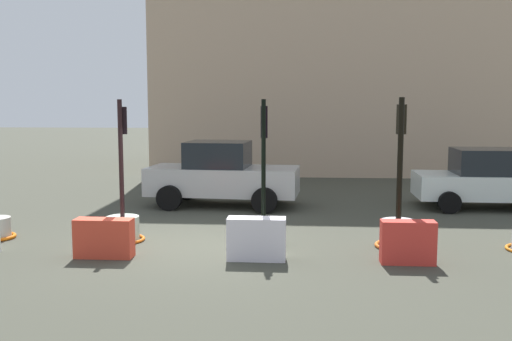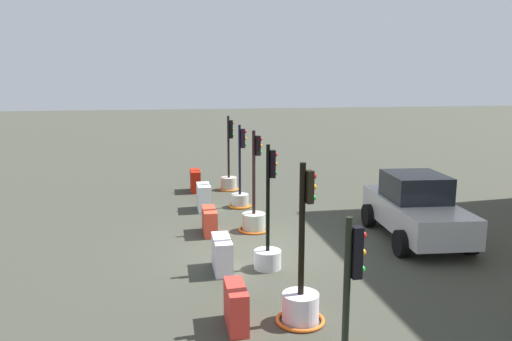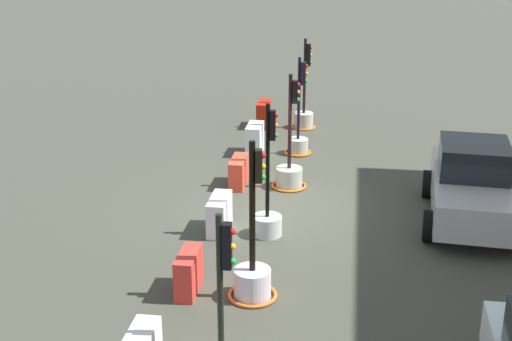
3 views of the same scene
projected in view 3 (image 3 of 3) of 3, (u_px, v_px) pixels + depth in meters
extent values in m
plane|color=#3D3E33|center=(270.00, 208.00, 17.60)|extent=(120.00, 120.00, 0.00)
cylinder|color=#BBAF9F|center=(304.00, 120.00, 24.27)|extent=(0.66, 0.66, 0.53)
cylinder|color=black|center=(305.00, 76.00, 23.75)|extent=(0.10, 0.10, 2.55)
cube|color=black|center=(309.00, 55.00, 23.49)|extent=(0.14, 0.13, 0.75)
sphere|color=red|center=(311.00, 48.00, 23.40)|extent=(0.09, 0.09, 0.09)
sphere|color=orange|center=(311.00, 55.00, 23.48)|extent=(0.09, 0.09, 0.09)
sphere|color=green|center=(311.00, 62.00, 23.56)|extent=(0.09, 0.09, 0.09)
torus|color=orange|center=(303.00, 127.00, 24.35)|extent=(0.83, 0.83, 0.06)
cylinder|color=#B0ACA0|center=(298.00, 146.00, 21.60)|extent=(0.63, 0.63, 0.48)
cylinder|color=black|center=(299.00, 99.00, 21.09)|extent=(0.09, 0.09, 2.52)
cube|color=black|center=(303.00, 74.00, 20.82)|extent=(0.17, 0.16, 0.68)
sphere|color=red|center=(307.00, 66.00, 20.74)|extent=(0.11, 0.11, 0.11)
sphere|color=orange|center=(306.00, 74.00, 20.81)|extent=(0.11, 0.11, 0.11)
sphere|color=green|center=(306.00, 81.00, 20.89)|extent=(0.11, 0.11, 0.11)
torus|color=orange|center=(298.00, 152.00, 21.66)|extent=(0.83, 0.83, 0.08)
cylinder|color=#AAB5A0|center=(289.00, 177.00, 18.89)|extent=(0.72, 0.72, 0.54)
cylinder|color=black|center=(290.00, 122.00, 18.37)|extent=(0.10, 0.10, 2.55)
cube|color=black|center=(295.00, 92.00, 18.06)|extent=(0.20, 0.16, 0.59)
sphere|color=red|center=(298.00, 85.00, 17.96)|extent=(0.11, 0.11, 0.11)
sphere|color=orange|center=(298.00, 92.00, 18.03)|extent=(0.11, 0.11, 0.11)
sphere|color=green|center=(298.00, 100.00, 18.10)|extent=(0.11, 0.11, 0.11)
torus|color=orange|center=(289.00, 186.00, 18.97)|extent=(0.95, 0.95, 0.06)
cylinder|color=silver|center=(267.00, 225.00, 16.04)|extent=(0.67, 0.67, 0.46)
cylinder|color=black|center=(268.00, 162.00, 15.51)|extent=(0.09, 0.09, 2.63)
cube|color=black|center=(273.00, 125.00, 15.21)|extent=(0.15, 0.13, 0.67)
sphere|color=red|center=(276.00, 115.00, 15.12)|extent=(0.09, 0.09, 0.09)
sphere|color=orange|center=(276.00, 125.00, 15.19)|extent=(0.09, 0.09, 0.09)
sphere|color=green|center=(276.00, 135.00, 15.27)|extent=(0.09, 0.09, 0.09)
cylinder|color=silver|center=(252.00, 283.00, 13.37)|extent=(0.71, 0.71, 0.58)
cylinder|color=black|center=(252.00, 208.00, 12.84)|extent=(0.12, 0.12, 2.55)
cube|color=black|center=(259.00, 166.00, 12.53)|extent=(0.20, 0.16, 0.62)
sphere|color=red|center=(263.00, 156.00, 12.43)|extent=(0.11, 0.11, 0.11)
sphere|color=orange|center=(263.00, 166.00, 12.50)|extent=(0.11, 0.11, 0.11)
sphere|color=green|center=(263.00, 177.00, 12.57)|extent=(0.11, 0.11, 0.11)
torus|color=orange|center=(252.00, 295.00, 13.46)|extent=(0.96, 0.96, 0.07)
cylinder|color=black|center=(220.00, 288.00, 10.45)|extent=(0.10, 0.10, 2.38)
cube|color=black|center=(227.00, 246.00, 10.19)|extent=(0.16, 0.14, 0.72)
sphere|color=red|center=(232.00, 232.00, 10.10)|extent=(0.10, 0.10, 0.10)
sphere|color=orange|center=(233.00, 247.00, 10.18)|extent=(0.10, 0.10, 0.10)
sphere|color=green|center=(233.00, 261.00, 10.26)|extent=(0.10, 0.10, 0.10)
cube|color=red|center=(264.00, 114.00, 24.36)|extent=(1.07, 0.38, 0.88)
cube|color=white|center=(255.00, 139.00, 21.54)|extent=(1.05, 0.45, 0.92)
cube|color=#DB412B|center=(239.00, 172.00, 18.98)|extent=(1.13, 0.39, 0.77)
cube|color=white|center=(219.00, 214.00, 16.18)|extent=(1.12, 0.42, 0.82)
cube|color=red|center=(189.00, 273.00, 13.53)|extent=(1.01, 0.36, 0.82)
cube|color=#B0B1AF|center=(471.00, 191.00, 16.62)|extent=(4.50, 2.11, 0.80)
cube|color=black|center=(474.00, 158.00, 16.49)|extent=(1.89, 1.70, 0.75)
cylinder|color=black|center=(429.00, 226.00, 15.70)|extent=(0.73, 0.33, 0.71)
cylinder|color=black|center=(505.00, 190.00, 17.80)|extent=(0.73, 0.33, 0.71)
cylinder|color=black|center=(428.00, 184.00, 18.19)|extent=(0.73, 0.33, 0.71)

